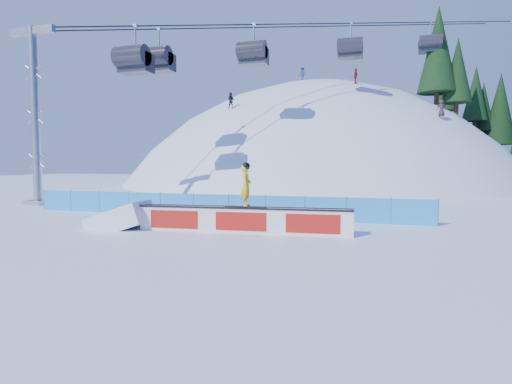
% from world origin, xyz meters
% --- Properties ---
extents(ground, '(160.00, 160.00, 0.00)m').
position_xyz_m(ground, '(0.00, 0.00, 0.00)').
color(ground, white).
rests_on(ground, ground).
extents(snow_hill, '(64.00, 64.00, 64.00)m').
position_xyz_m(snow_hill, '(0.00, 42.00, -18.00)').
color(snow_hill, white).
rests_on(snow_hill, ground).
extents(safety_fence, '(22.05, 0.05, 1.30)m').
position_xyz_m(safety_fence, '(0.00, 4.50, 0.60)').
color(safety_fence, '#228EEB').
rests_on(safety_fence, ground).
extents(chairlift, '(40.80, 41.70, 22.00)m').
position_xyz_m(chairlift, '(4.74, 27.49, 16.89)').
color(chairlift, '#959BA3').
rests_on(chairlift, ground).
extents(rail_box, '(8.81, 1.32, 1.05)m').
position_xyz_m(rail_box, '(3.17, 0.40, 0.52)').
color(rail_box, white).
rests_on(rail_box, ground).
extents(snow_ramp, '(2.80, 1.88, 1.67)m').
position_xyz_m(snow_ramp, '(-2.30, -0.04, 0.00)').
color(snow_ramp, white).
rests_on(snow_ramp, ground).
extents(snowboarder, '(1.75, 0.66, 1.80)m').
position_xyz_m(snowboarder, '(3.33, 0.41, 1.94)').
color(snowboarder, black).
rests_on(snowboarder, rail_box).
extents(distant_skiers, '(22.05, 11.43, 7.65)m').
position_xyz_m(distant_skiers, '(2.06, 31.36, 11.53)').
color(distant_skiers, black).
rests_on(distant_skiers, ground).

